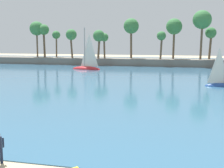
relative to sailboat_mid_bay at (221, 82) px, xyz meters
name	(u,v)px	position (x,y,z in m)	size (l,w,h in m)	color
sea	(166,71)	(-9.17, 21.07, -0.64)	(220.00, 105.40, 0.06)	#33607F
palm_headland	(173,50)	(-8.53, 33.81, 3.29)	(98.05, 6.00, 13.48)	slate
sailboat_mid_bay	(221,82)	(0.00, 0.00, 0.00)	(4.77, 1.85, 6.74)	#234793
sailboat_toward_headland	(87,65)	(-26.45, 20.08, 0.27)	(6.97, 3.07, 9.77)	red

